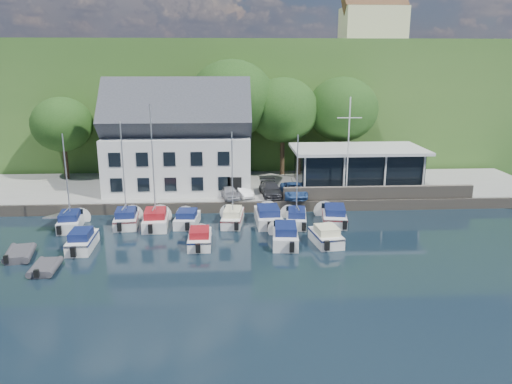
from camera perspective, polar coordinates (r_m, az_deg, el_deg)
ground at (r=35.90m, az=0.32°, el=-7.50°), size 180.00×180.00×0.00m
quay at (r=52.36m, az=-0.87°, el=0.30°), size 60.00×13.00×1.00m
quay_face at (r=46.10m, az=-0.53°, el=-1.72°), size 60.00×0.30×1.00m
hillside at (r=95.33m, az=-2.03°, el=11.44°), size 160.00×75.00×16.00m
field_patch at (r=103.66m, az=2.43°, el=16.22°), size 50.00×30.00×0.30m
farmhouse at (r=88.71m, az=13.22°, el=18.65°), size 10.40×7.00×8.20m
harbor_building at (r=50.57m, az=-8.83°, el=5.23°), size 14.40×8.20×8.70m
club_pavilion at (r=51.94m, az=11.42°, el=2.78°), size 13.20×7.20×4.10m
seawall at (r=48.24m, az=13.83°, el=-0.06°), size 18.00×0.50×1.20m
gangway at (r=46.58m, az=-21.16°, el=-3.22°), size 1.20×6.00×1.40m
car_silver at (r=47.17m, az=-3.17°, el=0.05°), size 2.46×3.91×1.24m
car_white at (r=47.64m, az=-1.60°, el=0.13°), size 2.22×3.54×1.10m
car_dgrey at (r=47.95m, az=1.69°, el=0.35°), size 2.23×4.62×1.30m
car_blue at (r=47.56m, az=4.33°, el=0.26°), size 1.77×4.14×1.40m
flagpole at (r=47.23m, az=10.49°, el=4.93°), size 2.26×0.20×9.42m
tree_0 at (r=58.08m, az=-21.15°, el=5.74°), size 6.51×6.51×8.90m
tree_1 at (r=57.23m, az=-14.19°, el=6.59°), size 7.13×7.13×9.74m
tree_2 at (r=55.70m, az=-2.74°, el=8.39°), size 9.36×9.36×12.80m
tree_3 at (r=56.20m, az=3.07°, el=7.45°), size 7.95×7.95×10.87m
tree_4 at (r=57.70m, az=9.75°, el=7.47°), size 7.97×7.97×10.89m
boat_r1_0 at (r=43.62m, az=-20.85°, el=1.68°), size 2.64×5.89×8.89m
boat_r1_1 at (r=42.87m, az=-14.90°, el=2.05°), size 2.54×5.64×9.05m
boat_r1_2 at (r=41.98m, az=-11.64°, el=2.17°), size 2.53×6.21×9.31m
boat_r1_3 at (r=42.91m, az=-7.87°, el=-2.89°), size 2.44×5.09×1.36m
boat_r1_4 at (r=42.09m, az=-2.73°, el=1.90°), size 2.48×6.36×8.46m
boat_r1_5 at (r=43.01m, az=1.39°, el=-2.59°), size 2.46×6.72×1.53m
boat_r1_6 at (r=42.01m, az=4.73°, el=1.82°), size 2.64×6.27×8.42m
boat_r1_7 at (r=43.79m, az=8.90°, el=-2.47°), size 3.10×6.89×1.49m
boat_r2_0 at (r=39.46m, az=-19.25°, el=-5.09°), size 1.97×5.57×1.51m
boat_r2_2 at (r=38.23m, az=-6.44°, el=-5.08°), size 1.92×5.23×1.36m
boat_r2_3 at (r=38.48m, az=3.35°, el=-4.71°), size 2.62×6.59×1.57m
boat_r2_4 at (r=38.62m, az=8.01°, el=-4.84°), size 2.70×5.11×1.46m
dinghy_0 at (r=39.55m, az=-25.41°, el=-6.25°), size 2.57×3.60×0.77m
dinghy_1 at (r=36.42m, az=-22.96°, el=-7.82°), size 1.89×3.02×0.69m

